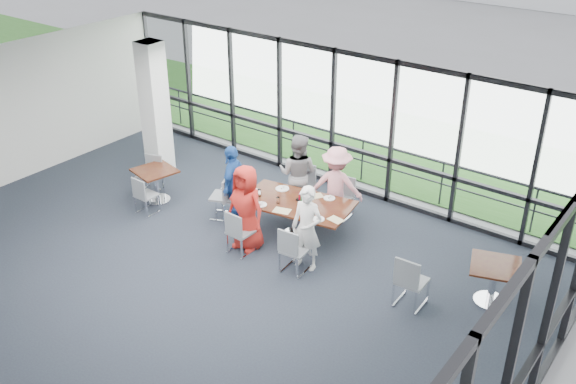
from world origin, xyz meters
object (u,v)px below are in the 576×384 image
Objects in this scene: main_table at (297,207)px; chair_main_end at (223,196)px; diner_near_right at (307,228)px; chair_spare_r at (412,281)px; side_table_right at (495,271)px; diner_end at (233,183)px; chair_main_fr at (340,199)px; side_table_left at (155,175)px; chair_main_fl at (300,188)px; chair_main_nr at (295,250)px; structural_column at (155,110)px; chair_spare_la at (147,195)px; diner_near_left at (246,208)px; chair_spare_lb at (147,176)px; diner_far_right at (336,186)px; diner_far_left at (298,174)px; chair_main_nl at (241,232)px.

main_table is 2.36× the size of chair_main_end.
chair_spare_r is at bearing -3.91° from diner_near_right.
side_table_right is 5.44m from diner_end.
main_table is 2.69× the size of chair_main_fr.
chair_main_fl reaches higher than side_table_left.
chair_spare_r is at bearing 4.37° from chair_main_nr.
structural_column reaches higher than side_table_right.
side_table_right is 1.11× the size of chair_main_fl.
chair_spare_la is (-3.83, -0.13, -0.03)m from chair_main_nr.
chair_main_end is (-1.16, 0.59, -0.37)m from diner_near_left.
chair_spare_lb is at bearing 169.54° from diner_near_right.
chair_main_fl is 1.13× the size of chair_spare_la.
chair_main_fr is 4.11m from chair_spare_la.
chair_main_nr is 3.84m from chair_spare_la.
structural_column reaches higher than chair_spare_lb.
diner_far_right is at bearing 97.73° from chair_main_end.
diner_near_left reaches higher than chair_main_end.
diner_far_right is 1.71× the size of chair_main_end.
diner_near_right reaches higher than chair_spare_lb.
diner_far_right is at bearing 60.08° from main_table.
diner_far_left reaches higher than main_table.
diner_near_left is at bearing 76.33° from diner_far_left.
chair_spare_lb is at bearing 163.10° from side_table_left.
diner_far_right is at bearing 145.66° from chair_spare_r.
diner_far_left is 0.92m from diner_far_right.
structural_column reaches higher than diner_end.
chair_main_fl reaches higher than chair_spare_lb.
side_table_left is at bearing 12.60° from diner_far_left.
diner_far_left is at bearing 119.98° from diner_end.
side_table_left is 1.12× the size of chair_main_fr.
diner_near_left is (-4.47, -1.16, 0.24)m from side_table_right.
chair_spare_la is 0.95× the size of chair_spare_lb.
structural_column is at bearing 160.22° from chair_main_nl.
structural_column reaches higher than chair_main_end.
chair_main_nl is at bearing -122.65° from main_table.
diner_far_right is (-3.63, 0.68, 0.22)m from side_table_right.
structural_column is 8.37m from side_table_right.
diner_near_right is 0.94× the size of diner_far_left.
side_table_right is at bearing 164.30° from chair_main_fl.
structural_column is 3.55× the size of chair_main_nr.
diner_end is at bearing 13.12° from side_table_left.
main_table is 2.41× the size of chair_spare_r.
chair_main_fl is at bearing 95.74° from diner_near_left.
chair_main_end is (-2.48, 0.46, -0.33)m from diner_near_right.
side_table_left is 1.09× the size of chair_main_nl.
chair_spare_lb is at bearing -57.94° from structural_column.
structural_column is at bearing 165.26° from main_table.
chair_main_fl is (-1.37, 2.04, 0.02)m from chair_main_nr.
side_table_left is at bearing 25.33° from chair_main_fl.
side_table_left is 2.86m from diner_near_left.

